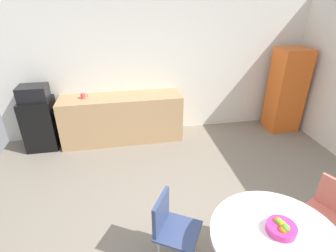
{
  "coord_description": "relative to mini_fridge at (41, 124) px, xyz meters",
  "views": [
    {
      "loc": [
        -0.73,
        -2.03,
        2.65
      ],
      "look_at": [
        -0.13,
        1.22,
        0.95
      ],
      "focal_mm": 28.31,
      "sensor_mm": 36.0,
      "label": 1
    }
  ],
  "objects": [
    {
      "name": "chair_coral",
      "position": [
        3.66,
        -2.85,
        0.06
      ],
      "size": [
        0.56,
        0.56,
        0.83
      ],
      "color": "silver",
      "rests_on": "ground_plane"
    },
    {
      "name": "ground_plane",
      "position": [
        2.25,
        -2.65,
        -0.47
      ],
      "size": [
        6.0,
        6.0,
        0.0
      ],
      "primitive_type": "plane",
      "color": "gray"
    },
    {
      "name": "mini_fridge",
      "position": [
        0.0,
        0.0,
        0.0
      ],
      "size": [
        0.54,
        0.54,
        0.93
      ],
      "primitive_type": "cube",
      "color": "black",
      "rests_on": "ground_plane"
    },
    {
      "name": "round_table",
      "position": [
        2.75,
        -3.26,
        0.15
      ],
      "size": [
        1.16,
        1.16,
        0.74
      ],
      "color": "silver",
      "rests_on": "ground_plane"
    },
    {
      "name": "counter_block",
      "position": [
        1.48,
        0.0,
        -0.02
      ],
      "size": [
        2.26,
        0.6,
        0.9
      ],
      "primitive_type": "cube",
      "color": "tan",
      "rests_on": "ground_plane"
    },
    {
      "name": "locker_cabinet",
      "position": [
        4.8,
        -0.1,
        0.37
      ],
      "size": [
        0.6,
        0.5,
        1.68
      ],
      "primitive_type": "cube",
      "color": "orange",
      "rests_on": "ground_plane"
    },
    {
      "name": "wall_back",
      "position": [
        2.25,
        0.35,
        0.83
      ],
      "size": [
        6.0,
        0.1,
        2.6
      ],
      "primitive_type": "cube",
      "color": "white",
      "rests_on": "ground_plane"
    },
    {
      "name": "chair_navy",
      "position": [
        1.89,
        -2.75,
        0.06
      ],
      "size": [
        0.57,
        0.57,
        0.83
      ],
      "color": "silver",
      "rests_on": "ground_plane"
    },
    {
      "name": "microwave",
      "position": [
        0.0,
        0.0,
        0.6
      ],
      "size": [
        0.48,
        0.38,
        0.26
      ],
      "primitive_type": "cube",
      "color": "black",
      "rests_on": "mini_fridge"
    },
    {
      "name": "mug_white",
      "position": [
        0.82,
        0.02,
        0.48
      ],
      "size": [
        0.13,
        0.08,
        0.09
      ],
      "color": "#D84C4C",
      "rests_on": "counter_block"
    },
    {
      "name": "fruit_bowl",
      "position": [
        2.8,
        -3.22,
        0.32
      ],
      "size": [
        0.26,
        0.26,
        0.13
      ],
      "color": "#D8338C",
      "rests_on": "round_table"
    }
  ]
}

